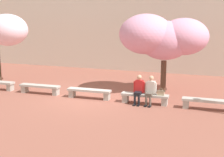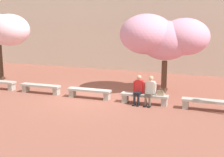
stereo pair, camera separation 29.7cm
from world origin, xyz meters
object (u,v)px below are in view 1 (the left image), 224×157
object	(u,v)px
stone_bench_center	(89,92)
stone_bench_near_east	(145,97)
stone_bench_east_end	(208,103)
person_seated_left	(139,88)
stone_bench_near_west	(40,88)
person_seated_right	(150,89)
cherry_tree_main	(163,37)
handbag	(161,92)

from	to	relation	value
stone_bench_center	stone_bench_near_east	world-z (taller)	same
stone_bench_east_end	person_seated_left	distance (m)	2.99
stone_bench_near_west	person_seated_right	size ratio (longest dim) A/B	1.65
stone_bench_near_east	stone_bench_center	bearing A→B (deg)	180.00
stone_bench_near_west	cherry_tree_main	xyz separation A→B (m)	(5.66, 2.38, 2.51)
handbag	person_seated_left	bearing A→B (deg)	-177.31
stone_bench_near_east	cherry_tree_main	distance (m)	3.47
stone_bench_near_east	handbag	bearing A→B (deg)	-0.58
stone_bench_near_east	handbag	size ratio (longest dim) A/B	6.26
person_seated_left	cherry_tree_main	size ratio (longest dim) A/B	0.30
handbag	cherry_tree_main	xyz separation A→B (m)	(-0.44, 2.38, 2.24)
person_seated_left	handbag	xyz separation A→B (m)	(0.99, 0.05, -0.12)
stone_bench_near_east	person_seated_left	bearing A→B (deg)	-168.71
stone_bench_near_east	handbag	world-z (taller)	handbag
stone_bench_center	cherry_tree_main	size ratio (longest dim) A/B	0.49
handbag	cherry_tree_main	distance (m)	3.30
handbag	cherry_tree_main	bearing A→B (deg)	100.49
stone_bench_east_end	handbag	xyz separation A→B (m)	(-1.97, -0.01, 0.27)
stone_bench_near_east	person_seated_left	distance (m)	0.47
stone_bench_east_end	person_seated_left	world-z (taller)	person_seated_left
stone_bench_center	handbag	size ratio (longest dim) A/B	6.26
stone_bench_east_end	person_seated_right	size ratio (longest dim) A/B	1.65
person_seated_right	cherry_tree_main	distance (m)	3.23
stone_bench_center	cherry_tree_main	world-z (taller)	cherry_tree_main
person_seated_left	person_seated_right	bearing A→B (deg)	0.02
person_seated_right	cherry_tree_main	world-z (taller)	cherry_tree_main
stone_bench_near_west	person_seated_right	bearing A→B (deg)	-0.54
person_seated_left	person_seated_right	distance (m)	0.53
stone_bench_near_east	cherry_tree_main	size ratio (longest dim) A/B	0.49
handbag	stone_bench_near_west	bearing A→B (deg)	179.93
person_seated_right	handbag	world-z (taller)	person_seated_right
person_seated_left	cherry_tree_main	xyz separation A→B (m)	(0.55, 2.43, 2.12)
stone_bench_center	cherry_tree_main	bearing A→B (deg)	38.66
stone_bench_near_west	handbag	xyz separation A→B (m)	(6.11, -0.01, 0.27)
stone_bench_near_west	person_seated_left	bearing A→B (deg)	-0.60
stone_bench_near_west	person_seated_left	xyz separation A→B (m)	(5.12, -0.05, 0.39)
person_seated_left	stone_bench_east_end	bearing A→B (deg)	1.04
stone_bench_near_west	stone_bench_near_east	world-z (taller)	same
person_seated_right	stone_bench_near_west	bearing A→B (deg)	179.46
stone_bench_center	stone_bench_east_end	size ratio (longest dim) A/B	1.00
stone_bench_center	person_seated_right	xyz separation A→B (m)	(2.96, -0.05, 0.39)
stone_bench_center	stone_bench_east_end	distance (m)	5.39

